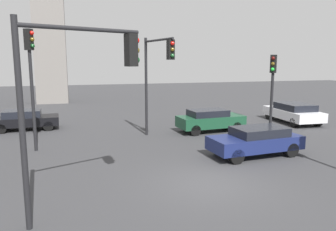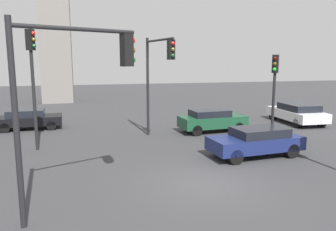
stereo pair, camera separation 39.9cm
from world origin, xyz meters
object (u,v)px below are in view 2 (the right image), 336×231
traffic_light_0 (32,68)px  car_0 (297,113)px  traffic_light_2 (158,67)px  car_3 (256,141)px  traffic_light_3 (274,81)px  car_1 (28,119)px  car_2 (212,120)px  traffic_light_1 (74,78)px

traffic_light_0 → car_0: bearing=40.9°
traffic_light_2 → car_3: size_ratio=1.28×
traffic_light_3 → car_1: 15.70m
car_0 → car_3: size_ratio=1.07×
traffic_light_2 → car_2: (3.80, 1.27, -3.37)m
traffic_light_1 → car_3: 9.50m
traffic_light_2 → car_3: bearing=29.8°
traffic_light_3 → car_2: traffic_light_3 is taller
traffic_light_1 → car_3: bearing=2.6°
traffic_light_1 → car_2: traffic_light_1 is taller
traffic_light_1 → car_0: size_ratio=1.16×
traffic_light_3 → car_0: 6.62m
traffic_light_1 → traffic_light_2: traffic_light_2 is taller
traffic_light_2 → car_3: 6.67m
car_3 → traffic_light_1: bearing=20.9°
traffic_light_1 → traffic_light_2: 9.24m
traffic_light_0 → car_1: size_ratio=1.44×
traffic_light_0 → car_3: traffic_light_0 is taller
car_0 → car_1: 18.68m
car_2 → traffic_light_2: bearing=-166.0°
traffic_light_1 → car_1: size_ratio=1.35×
car_2 → car_3: bearing=-95.0°
traffic_light_0 → traffic_light_2: traffic_light_0 is taller
traffic_light_3 → car_0: size_ratio=1.00×
traffic_light_0 → car_0: traffic_light_0 is taller
car_2 → traffic_light_1: bearing=-135.1°
traffic_light_3 → car_3: 4.59m
traffic_light_0 → traffic_light_1: traffic_light_0 is taller
traffic_light_2 → traffic_light_3: traffic_light_2 is taller
car_3 → traffic_light_0: bearing=-25.4°
car_0 → traffic_light_2: bearing=105.1°
traffic_light_2 → car_0: size_ratio=1.20×
traffic_light_1 → car_0: 18.81m
traffic_light_3 → car_3: bearing=-0.6°
car_2 → car_0: bearing=4.9°
car_1 → car_2: bearing=-20.9°
traffic_light_1 → traffic_light_0: bearing=82.5°
traffic_light_0 → car_3: 11.38m
car_1 → car_2: car_2 is taller
traffic_light_1 → traffic_light_3: 12.52m
car_3 → car_2: bearing=-95.2°
traffic_light_0 → car_1: 6.70m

